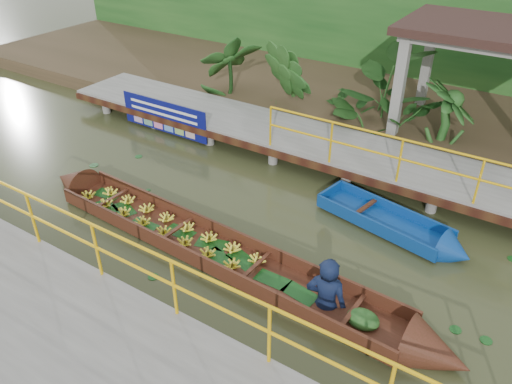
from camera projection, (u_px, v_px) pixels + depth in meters
The scene contains 9 objects.
ground at pixel (247, 229), 10.29m from camera, with size 80.00×80.00×0.00m, color #30361B.
land_strip at pixel (380, 103), 15.51m from camera, with size 30.00×8.00×0.45m, color #372C1B.
far_dock at pixel (323, 145), 12.47m from camera, with size 16.00×2.06×1.66m.
pavilion at pixel (496, 42), 11.90m from camera, with size 4.40×3.00×3.00m.
foliage_backdrop at pixel (415, 27), 16.35m from camera, with size 30.00×0.80×4.00m, color #154417.
vendor_boat at pixel (232, 251), 9.19m from camera, with size 9.57×1.39×2.34m.
moored_blue_boat at pixel (417, 236), 9.85m from camera, with size 3.35×1.44×0.78m.
blue_banner at pixel (164, 117), 13.78m from camera, with size 2.93×0.04×0.92m.
tropical_plants at pixel (438, 105), 12.33m from camera, with size 14.48×1.48×1.85m.
Camera 1 is at (4.67, -6.88, 6.11)m, focal length 35.00 mm.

